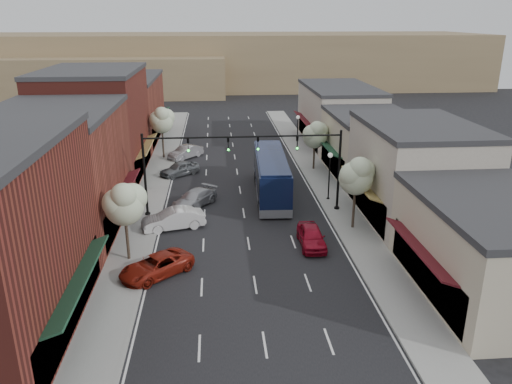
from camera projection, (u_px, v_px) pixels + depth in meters
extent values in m
plane|color=black|center=(251.00, 256.00, 34.65)|extent=(160.00, 160.00, 0.00)
cube|color=gray|center=(156.00, 177.00, 51.36)|extent=(2.80, 73.00, 0.15)
cube|color=gray|center=(317.00, 173.00, 52.67)|extent=(2.80, 73.00, 0.15)
cube|color=gray|center=(170.00, 177.00, 51.47)|extent=(0.25, 73.00, 0.17)
cube|color=gray|center=(304.00, 174.00, 52.56)|extent=(0.25, 73.00, 0.17)
cube|color=black|center=(67.00, 305.00, 25.81)|extent=(0.60, 11.90, 2.60)
cube|color=#193E29|center=(80.00, 279.00, 25.38)|extent=(1.07, 9.80, 0.49)
cube|color=brown|center=(56.00, 173.00, 37.68)|extent=(9.00, 14.00, 9.00)
cube|color=#2D2D30|center=(48.00, 112.00, 36.12)|extent=(9.20, 14.10, 0.40)
cube|color=black|center=(116.00, 208.00, 38.97)|extent=(0.60, 11.90, 2.60)
cube|color=#4E1218|center=(125.00, 189.00, 38.54)|extent=(1.07, 9.80, 0.49)
cube|color=maroon|center=(96.00, 126.00, 50.59)|extent=(9.00, 14.00, 10.50)
cube|color=#2D2D30|center=(90.00, 71.00, 48.78)|extent=(9.20, 14.10, 0.40)
cube|color=black|center=(140.00, 159.00, 52.13)|extent=(0.60, 11.90, 2.60)
cube|color=olive|center=(147.00, 145.00, 51.70)|extent=(1.07, 9.80, 0.49)
cube|color=brown|center=(123.00, 110.00, 66.05)|extent=(9.00, 18.00, 8.00)
cube|color=#2D2D30|center=(120.00, 78.00, 64.65)|extent=(9.20, 18.10, 0.40)
cube|color=black|center=(157.00, 127.00, 67.17)|extent=(0.60, 15.30, 2.60)
cube|color=#193E29|center=(162.00, 116.00, 66.74)|extent=(1.07, 12.60, 0.49)
cube|color=#B5A990|center=(493.00, 251.00, 29.18)|extent=(8.00, 12.00, 5.50)
cube|color=#2D2D30|center=(501.00, 204.00, 28.20)|extent=(8.20, 12.10, 0.40)
cube|color=black|center=(429.00, 271.00, 29.27)|extent=(0.60, 10.20, 2.60)
cube|color=#4E1218|center=(419.00, 248.00, 28.71)|extent=(1.07, 8.40, 0.49)
cube|color=#B0A596|center=(416.00, 174.00, 40.12)|extent=(8.00, 12.00, 7.50)
cube|color=#2D2D30|center=(421.00, 125.00, 38.81)|extent=(8.20, 12.10, 0.40)
cube|color=black|center=(369.00, 200.00, 40.55)|extent=(0.60, 10.20, 2.60)
cube|color=olive|center=(360.00, 183.00, 39.99)|extent=(1.07, 8.40, 0.49)
cube|color=#B5A990|center=(371.00, 146.00, 51.65)|extent=(8.00, 12.00, 6.00)
cube|color=#2D2D30|center=(373.00, 116.00, 50.59)|extent=(8.20, 12.10, 0.40)
cube|color=black|center=(335.00, 160.00, 51.83)|extent=(0.60, 10.20, 2.60)
cube|color=#193E29|center=(328.00, 146.00, 51.27)|extent=(1.07, 8.40, 0.49)
cube|color=#B0A596|center=(339.00, 116.00, 64.64)|extent=(8.00, 16.00, 7.00)
cube|color=#2D2D30|center=(340.00, 87.00, 63.42)|extent=(8.20, 16.10, 0.40)
cube|color=black|center=(310.00, 131.00, 64.99)|extent=(0.60, 13.60, 2.60)
cube|color=#4E1218|center=(304.00, 120.00, 64.43)|extent=(1.07, 11.20, 0.49)
cube|color=#7A6647|center=(223.00, 60.00, 117.26)|extent=(120.00, 30.00, 12.00)
cube|color=#7A6647|center=(105.00, 76.00, 104.69)|extent=(50.00, 20.00, 8.00)
cylinder|color=black|center=(337.00, 209.00, 42.75)|extent=(0.44, 0.44, 0.30)
cylinder|color=black|center=(339.00, 171.00, 41.63)|extent=(0.20, 0.20, 7.00)
cylinder|color=black|center=(292.00, 136.00, 40.29)|extent=(8.00, 0.14, 0.14)
imported|color=black|center=(297.00, 143.00, 40.52)|extent=(0.18, 0.46, 1.10)
sphere|color=#19E533|center=(297.00, 148.00, 40.55)|extent=(0.18, 0.18, 0.18)
imported|color=black|center=(258.00, 144.00, 40.27)|extent=(0.18, 0.46, 1.10)
sphere|color=#19E533|center=(258.00, 149.00, 40.30)|extent=(0.18, 0.18, 0.18)
cylinder|color=black|center=(148.00, 214.00, 41.50)|extent=(0.44, 0.44, 0.30)
cylinder|color=black|center=(145.00, 176.00, 40.39)|extent=(0.20, 0.20, 7.00)
cylinder|color=black|center=(193.00, 138.00, 39.67)|extent=(8.00, 0.14, 0.14)
imported|color=black|center=(188.00, 145.00, 39.84)|extent=(0.18, 0.46, 1.10)
sphere|color=#19E533|center=(188.00, 151.00, 39.86)|extent=(0.18, 0.18, 0.18)
imported|color=black|center=(228.00, 144.00, 40.09)|extent=(0.18, 0.46, 1.10)
sphere|color=#19E533|center=(228.00, 150.00, 40.11)|extent=(0.18, 0.18, 0.18)
cylinder|color=#47382B|center=(354.00, 207.00, 38.44)|extent=(0.20, 0.20, 3.71)
sphere|color=#B4D1A1|center=(356.00, 178.00, 37.67)|extent=(2.60, 2.60, 2.60)
sphere|color=#B4D1A1|center=(362.00, 171.00, 37.84)|extent=(2.00, 2.00, 2.00)
sphere|color=#B4D1A1|center=(352.00, 175.00, 37.24)|extent=(1.90, 1.90, 1.90)
sphere|color=#B4D1A1|center=(360.00, 168.00, 36.90)|extent=(1.70, 1.70, 1.70)
cylinder|color=#47382B|center=(314.00, 155.00, 53.55)|extent=(0.20, 0.20, 3.33)
sphere|color=#B4D1A1|center=(315.00, 136.00, 52.86)|extent=(2.60, 2.60, 2.60)
sphere|color=#B4D1A1|center=(319.00, 131.00, 53.04)|extent=(2.00, 2.00, 2.00)
sphere|color=#B4D1A1|center=(312.00, 134.00, 52.44)|extent=(1.90, 1.90, 1.90)
sphere|color=#B4D1A1|center=(317.00, 129.00, 52.12)|extent=(1.70, 1.70, 1.70)
cylinder|color=#47382B|center=(127.00, 237.00, 33.42)|extent=(0.20, 0.20, 3.52)
sphere|color=#B4D1A1|center=(124.00, 206.00, 32.69)|extent=(2.60, 2.60, 2.60)
sphere|color=#B4D1A1|center=(132.00, 198.00, 32.86)|extent=(2.00, 2.00, 2.00)
sphere|color=#B4D1A1|center=(117.00, 203.00, 32.27)|extent=(1.90, 1.90, 1.90)
sphere|color=#B4D1A1|center=(123.00, 196.00, 31.94)|extent=(1.70, 1.70, 1.70)
cylinder|color=#47382B|center=(163.00, 142.00, 57.81)|extent=(0.20, 0.20, 3.84)
sphere|color=#B4D1A1|center=(162.00, 122.00, 57.01)|extent=(2.60, 2.60, 2.60)
sphere|color=#B4D1A1|center=(166.00, 117.00, 57.17)|extent=(2.00, 2.00, 2.00)
sphere|color=#B4D1A1|center=(158.00, 119.00, 56.58)|extent=(1.90, 1.90, 1.90)
sphere|color=#B4D1A1|center=(162.00, 114.00, 56.23)|extent=(1.70, 1.70, 1.70)
cylinder|color=black|center=(328.00, 199.00, 45.10)|extent=(0.28, 0.28, 0.20)
cylinder|color=black|center=(329.00, 179.00, 44.47)|extent=(0.12, 0.12, 4.00)
sphere|color=white|center=(330.00, 155.00, 43.73)|extent=(0.44, 0.44, 0.44)
cylinder|color=black|center=(297.00, 150.00, 61.55)|extent=(0.28, 0.28, 0.20)
cylinder|color=black|center=(297.00, 135.00, 60.92)|extent=(0.12, 0.12, 4.00)
sphere|color=white|center=(298.00, 117.00, 60.18)|extent=(0.44, 0.44, 0.44)
cube|color=#0D1534|center=(271.00, 174.00, 45.74)|extent=(3.22, 12.49, 3.16)
cube|color=#595B60|center=(271.00, 189.00, 46.23)|extent=(3.24, 12.51, 0.72)
cube|color=black|center=(271.00, 170.00, 45.59)|extent=(3.23, 11.50, 1.14)
cube|color=#0D1534|center=(271.00, 157.00, 45.20)|extent=(2.98, 11.99, 0.26)
cube|color=black|center=(276.00, 189.00, 39.73)|extent=(2.15, 0.17, 1.24)
cylinder|color=black|center=(260.00, 207.00, 42.11)|extent=(0.38, 1.09, 1.07)
cylinder|color=black|center=(289.00, 206.00, 42.20)|extent=(0.38, 1.09, 1.07)
cylinder|color=black|center=(256.00, 177.00, 49.89)|extent=(0.38, 1.09, 1.07)
cylinder|color=black|center=(280.00, 177.00, 49.98)|extent=(0.38, 1.09, 1.07)
cylinder|color=black|center=(257.00, 182.00, 48.53)|extent=(0.38, 1.09, 1.07)
cylinder|color=black|center=(282.00, 181.00, 48.62)|extent=(0.38, 1.09, 1.07)
imported|color=maroon|center=(311.00, 236.00, 35.92)|extent=(1.80, 4.37, 1.48)
imported|color=maroon|center=(156.00, 266.00, 31.80)|extent=(5.17, 4.87, 1.36)
imported|color=silver|center=(173.00, 219.00, 38.86)|extent=(5.13, 2.91, 1.60)
imported|color=#9D9EA3|center=(194.00, 199.00, 43.49)|extent=(4.49, 5.07, 1.41)
imported|color=slate|center=(180.00, 169.00, 51.93)|extent=(4.45, 4.04, 1.47)
imported|color=#ABAAB0|center=(186.00, 152.00, 58.21)|extent=(4.20, 4.45, 1.50)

